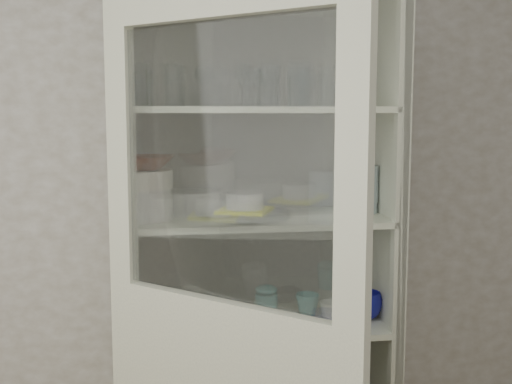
# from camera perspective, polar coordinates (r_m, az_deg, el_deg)

# --- Properties ---
(wall_back) EXTENTS (3.60, 0.02, 2.60)m
(wall_back) POSITION_cam_1_polar(r_m,az_deg,el_deg) (2.57, -5.12, -0.55)
(wall_back) COLOR gray
(wall_back) RESTS_ON ground
(pantry_cabinet) EXTENTS (1.00, 0.45, 2.10)m
(pantry_cabinet) POSITION_cam_1_polar(r_m,az_deg,el_deg) (2.51, -0.20, -9.14)
(pantry_cabinet) COLOR beige
(pantry_cabinet) RESTS_ON floor
(cupboard_door) EXTENTS (0.69, 0.64, 2.00)m
(cupboard_door) POSITION_cam_1_polar(r_m,az_deg,el_deg) (1.96, -2.81, -16.02)
(cupboard_door) COLOR beige
(cupboard_door) RESTS_ON floor
(tumbler_0) EXTENTS (0.09, 0.09, 0.14)m
(tumbler_0) POSITION_cam_1_polar(r_m,az_deg,el_deg) (2.18, -10.31, 9.37)
(tumbler_0) COLOR silver
(tumbler_0) RESTS_ON shelf_glass
(tumbler_1) EXTENTS (0.08, 0.08, 0.14)m
(tumbler_1) POSITION_cam_1_polar(r_m,az_deg,el_deg) (2.21, -7.22, 9.36)
(tumbler_1) COLOR silver
(tumbler_1) RESTS_ON shelf_glass
(tumbler_2) EXTENTS (0.08, 0.08, 0.14)m
(tumbler_2) POSITION_cam_1_polar(r_m,az_deg,el_deg) (2.24, 1.23, 9.41)
(tumbler_2) COLOR silver
(tumbler_2) RESTS_ON shelf_glass
(tumbler_3) EXTENTS (0.07, 0.07, 0.13)m
(tumbler_3) POSITION_cam_1_polar(r_m,az_deg,el_deg) (2.26, 3.58, 9.20)
(tumbler_3) COLOR silver
(tumbler_3) RESTS_ON shelf_glass
(tumbler_4) EXTENTS (0.07, 0.07, 0.14)m
(tumbler_4) POSITION_cam_1_polar(r_m,az_deg,el_deg) (2.23, 4.40, 9.36)
(tumbler_4) COLOR silver
(tumbler_4) RESTS_ON shelf_glass
(tumbler_5) EXTENTS (0.08, 0.08, 0.16)m
(tumbler_5) POSITION_cam_1_polar(r_m,az_deg,el_deg) (2.21, 3.80, 9.61)
(tumbler_5) COLOR silver
(tumbler_5) RESTS_ON shelf_glass
(tumbler_6) EXTENTS (0.07, 0.07, 0.13)m
(tumbler_6) POSITION_cam_1_polar(r_m,az_deg,el_deg) (2.24, 6.44, 9.26)
(tumbler_6) COLOR silver
(tumbler_6) RESTS_ON shelf_glass
(tumbler_7) EXTENTS (0.09, 0.09, 0.14)m
(tumbler_7) POSITION_cam_1_polar(r_m,az_deg,el_deg) (2.35, -10.17, 9.24)
(tumbler_7) COLOR silver
(tumbler_7) RESTS_ON shelf_glass
(tumbler_8) EXTENTS (0.07, 0.07, 0.13)m
(tumbler_8) POSITION_cam_1_polar(r_m,az_deg,el_deg) (2.33, -9.92, 9.05)
(tumbler_8) COLOR silver
(tumbler_8) RESTS_ON shelf_glass
(tumbler_9) EXTENTS (0.08, 0.08, 0.14)m
(tumbler_9) POSITION_cam_1_polar(r_m,az_deg,el_deg) (2.36, -0.38, 9.24)
(tumbler_9) COLOR silver
(tumbler_9) RESTS_ON shelf_glass
(goblet_0) EXTENTS (0.07, 0.07, 0.16)m
(goblet_0) POSITION_cam_1_polar(r_m,az_deg,el_deg) (2.40, -4.59, 9.51)
(goblet_0) COLOR silver
(goblet_0) RESTS_ON shelf_glass
(goblet_1) EXTENTS (0.08, 0.08, 0.18)m
(goblet_1) POSITION_cam_1_polar(r_m,az_deg,el_deg) (2.46, -1.03, 9.63)
(goblet_1) COLOR silver
(goblet_1) RESTS_ON shelf_glass
(goblet_2) EXTENTS (0.07, 0.07, 0.15)m
(goblet_2) POSITION_cam_1_polar(r_m,az_deg,el_deg) (2.42, 0.18, 9.36)
(goblet_2) COLOR silver
(goblet_2) RESTS_ON shelf_glass
(goblet_3) EXTENTS (0.07, 0.07, 0.15)m
(goblet_3) POSITION_cam_1_polar(r_m,az_deg,el_deg) (2.45, 4.66, 9.29)
(goblet_3) COLOR silver
(goblet_3) RESTS_ON shelf_glass
(plate_stack_front) EXTENTS (0.21, 0.21, 0.11)m
(plate_stack_front) POSITION_cam_1_polar(r_m,az_deg,el_deg) (2.32, -9.98, -1.05)
(plate_stack_front) COLOR silver
(plate_stack_front) RESTS_ON shelf_plates
(plate_stack_back) EXTENTS (0.23, 0.23, 0.08)m
(plate_stack_back) POSITION_cam_1_polar(r_m,az_deg,el_deg) (2.46, -5.80, -0.84)
(plate_stack_back) COLOR silver
(plate_stack_back) RESTS_ON shelf_plates
(cream_bowl) EXTENTS (0.27, 0.27, 0.07)m
(cream_bowl) POSITION_cam_1_polar(r_m,az_deg,el_deg) (2.31, -10.03, 1.14)
(cream_bowl) COLOR white
(cream_bowl) RESTS_ON plate_stack_front
(terracotta_bowl) EXTENTS (0.27, 0.27, 0.05)m
(terracotta_bowl) POSITION_cam_1_polar(r_m,az_deg,el_deg) (2.30, -10.06, 2.59)
(terracotta_bowl) COLOR #5D2312
(terracotta_bowl) RESTS_ON cream_bowl
(glass_platter) EXTENTS (0.44, 0.44, 0.02)m
(glass_platter) POSITION_cam_1_polar(r_m,az_deg,el_deg) (2.34, -1.00, -2.02)
(glass_platter) COLOR silver
(glass_platter) RESTS_ON shelf_plates
(yellow_trivet) EXTENTS (0.23, 0.23, 0.01)m
(yellow_trivet) POSITION_cam_1_polar(r_m,az_deg,el_deg) (2.34, -1.00, -1.64)
(yellow_trivet) COLOR yellow
(yellow_trivet) RESTS_ON glass_platter
(white_ramekin) EXTENTS (0.17, 0.17, 0.06)m
(white_ramekin) POSITION_cam_1_polar(r_m,az_deg,el_deg) (2.33, -1.00, -0.77)
(white_ramekin) COLOR silver
(white_ramekin) RESTS_ON yellow_trivet
(grey_bowl_stack) EXTENTS (0.12, 0.12, 0.18)m
(grey_bowl_stack) POSITION_cam_1_polar(r_m,az_deg,el_deg) (2.47, 9.38, 0.26)
(grey_bowl_stack) COLOR #A4B6B9
(grey_bowl_stack) RESTS_ON shelf_plates
(mug_blue) EXTENTS (0.14, 0.14, 0.10)m
(mug_blue) POSITION_cam_1_polar(r_m,az_deg,el_deg) (2.51, 9.61, -9.90)
(mug_blue) COLOR navy
(mug_blue) RESTS_ON shelf_mugs
(mug_teal) EXTENTS (0.12, 0.12, 0.09)m
(mug_teal) POSITION_cam_1_polar(r_m,az_deg,el_deg) (2.52, 4.60, -9.96)
(mug_teal) COLOR teal
(mug_teal) RESTS_ON shelf_mugs
(mug_white) EXTENTS (0.11, 0.11, 0.08)m
(mug_white) POSITION_cam_1_polar(r_m,az_deg,el_deg) (2.43, 6.79, -10.62)
(mug_white) COLOR silver
(mug_white) RESTS_ON shelf_mugs
(teal_jar) EXTENTS (0.09, 0.09, 0.10)m
(teal_jar) POSITION_cam_1_polar(r_m,az_deg,el_deg) (2.51, 0.94, -9.79)
(teal_jar) COLOR teal
(teal_jar) RESTS_ON shelf_mugs
(measuring_cups) EXTENTS (0.09, 0.09, 0.04)m
(measuring_cups) POSITION_cam_1_polar(r_m,az_deg,el_deg) (2.40, -2.80, -11.40)
(measuring_cups) COLOR #AFAFAF
(measuring_cups) RESTS_ON shelf_mugs
(white_canister) EXTENTS (0.11, 0.11, 0.13)m
(white_canister) POSITION_cam_1_polar(r_m,az_deg,el_deg) (2.44, -6.25, -10.01)
(white_canister) COLOR silver
(white_canister) RESTS_ON shelf_mugs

